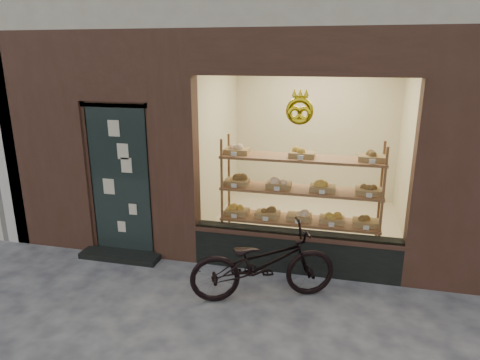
# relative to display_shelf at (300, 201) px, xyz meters

# --- Properties ---
(display_shelf) EXTENTS (2.20, 0.45, 1.70)m
(display_shelf) POSITION_rel_display_shelf_xyz_m (0.00, 0.00, 0.00)
(display_shelf) COLOR brown
(display_shelf) RESTS_ON ground
(bicycle) EXTENTS (1.82, 1.19, 0.90)m
(bicycle) POSITION_rel_display_shelf_xyz_m (-0.29, -1.19, -0.38)
(bicycle) COLOR black
(bicycle) RESTS_ON ground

